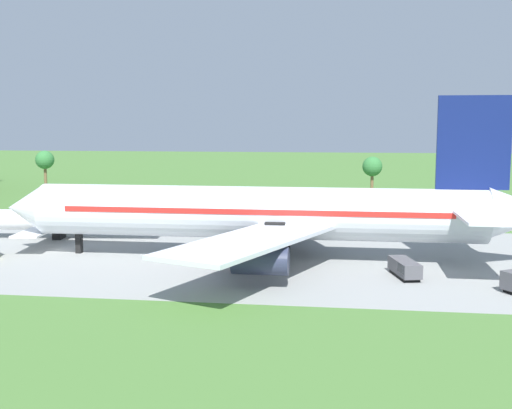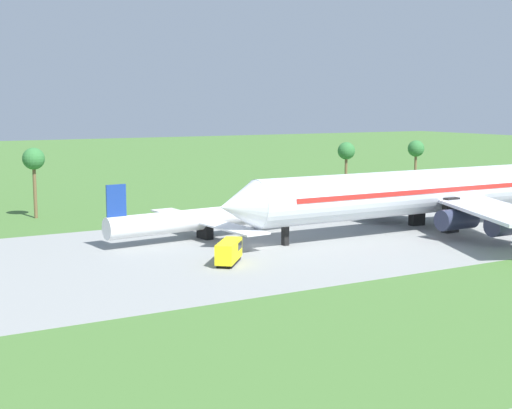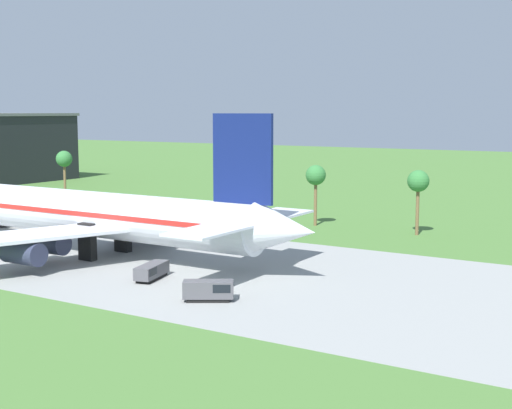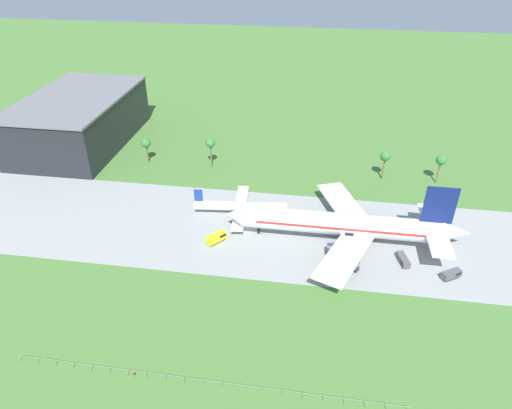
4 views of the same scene
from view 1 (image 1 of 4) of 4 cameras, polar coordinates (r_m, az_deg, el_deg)
The scene contains 6 objects.
ground_plane at distance 89.65m, azimuth -17.06°, elevation -3.91°, with size 600.00×600.00×0.00m, color #477233.
taxiway_strip at distance 89.65m, azimuth -17.07°, elevation -3.91°, with size 320.00×44.00×0.02m.
jet_airliner at distance 79.58m, azimuth 1.26°, elevation -0.78°, with size 68.81×52.32×20.07m.
regional_aircraft at distance 98.21m, azimuth -17.21°, elevation -1.32°, with size 29.32×26.47×8.45m.
baggage_tug at distance 72.40m, azimuth 13.13°, elevation -5.55°, with size 3.36×6.25×1.90m.
palm_tree_row at distance 121.53m, azimuth -5.44°, elevation 3.37°, with size 110.24×3.60×11.60m.
Camera 1 is at (37.61, -79.63, 16.78)m, focal length 45.00 mm.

